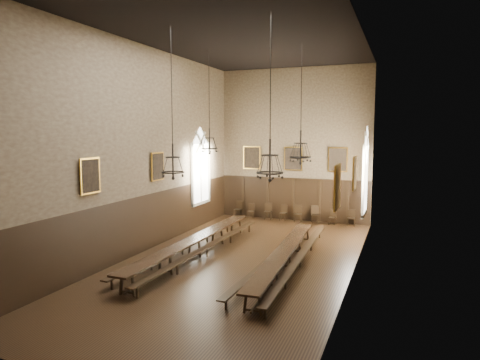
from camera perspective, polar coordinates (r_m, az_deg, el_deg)
The scene contains 34 objects.
floor at distance 17.76m, azimuth -0.14°, elevation -10.86°, with size 9.00×18.00×0.02m, color black.
ceiling at distance 17.36m, azimuth -0.15°, elevation 18.87°, with size 9.00×18.00×0.02m, color black.
wall_back at distance 25.58m, azimuth 7.20°, elevation 4.66°, with size 9.00×0.02×9.00m, color #837151.
wall_front at distance 9.19m, azimuth -20.94°, elevation 1.21°, with size 9.00×0.02×9.00m, color #837151.
wall_left at distance 19.07m, azimuth -12.91°, elevation 3.96°, with size 0.02×18.00×9.00m, color #837151.
wall_right at distance 15.91m, azimuth 15.21°, elevation 3.44°, with size 0.02×18.00×9.00m, color #837151.
wainscot_panelling at distance 17.43m, azimuth -0.14°, elevation -6.90°, with size 9.00×18.00×2.50m, color black, non-canonical shape.
table_left at distance 18.40m, azimuth -6.08°, elevation -8.94°, with size 0.81×10.38×0.81m.
table_right at distance 16.88m, azimuth 5.92°, elevation -10.44°, with size 1.22×9.75×0.76m.
bench_left_outer at distance 18.82m, azimuth -7.68°, elevation -8.99°, with size 0.73×9.85×0.44m.
bench_left_inner at distance 18.36m, azimuth -4.40°, elevation -9.27°, with size 0.59×10.67×0.48m.
bench_right_inner at distance 17.06m, azimuth 4.40°, elevation -10.60°, with size 0.55×9.61×0.43m.
bench_right_outer at distance 17.13m, azimuth 8.02°, elevation -10.47°, with size 0.65×10.74×0.48m.
chair_0 at distance 26.67m, azimuth -0.23°, elevation -4.31°, with size 0.50×0.50×0.98m.
chair_1 at distance 26.35m, azimuth 1.48°, elevation -4.51°, with size 0.43×0.43×0.89m.
chair_2 at distance 26.03m, azimuth 3.76°, elevation -4.60°, with size 0.50×0.50×0.98m.
chair_3 at distance 25.77m, azimuth 5.79°, elevation -4.78°, with size 0.44×0.44×0.92m.
chair_4 at distance 25.43m, azimuth 7.74°, elevation -4.90°, with size 0.49×0.49×0.98m.
chair_5 at distance 25.33m, azimuth 9.99°, elevation -4.97°, with size 0.57×0.57×1.01m.
chair_6 at distance 25.07m, azimuth 12.24°, elevation -5.24°, with size 0.41×0.41×0.86m.
chair_7 at distance 25.04m, azimuth 14.62°, elevation -5.29°, with size 0.43×0.43×0.90m.
chandelier_back_left at distance 19.86m, azimuth -4.09°, elevation 5.17°, with size 0.77×0.77×4.64m.
chandelier_back_right at distance 18.81m, azimuth 8.06°, elevation 3.92°, with size 0.95×0.95×5.01m.
chandelier_front_left at distance 15.82m, azimuth -8.94°, elevation 2.32°, with size 0.85×0.85×5.35m.
chandelier_front_right at distance 13.89m, azimuth 4.00°, elevation 2.32°, with size 0.89×0.89×5.21m.
portrait_back_0 at distance 26.23m, azimuth 1.58°, elevation 3.00°, with size 1.10×0.12×1.40m.
portrait_back_1 at distance 25.49m, azimuth 7.11°, elevation 2.85°, with size 1.10×0.12×1.40m.
portrait_back_2 at distance 24.99m, azimuth 12.91°, elevation 2.67°, with size 1.10×0.12×1.40m.
portrait_left_0 at distance 19.89m, azimuth -10.93°, elevation 1.79°, with size 0.12×1.00×1.30m.
portrait_left_1 at distance 16.26m, azimuth -19.35°, elevation 0.53°, with size 0.12×1.00×1.30m.
portrait_right_0 at distance 16.97m, azimuth 15.04°, elevation 0.91°, with size 0.12×1.00×1.30m.
portrait_right_1 at distance 12.53m, azimuth 12.85°, elevation -0.92°, with size 0.12×1.00×1.30m.
window_right at distance 21.46m, azimuth 16.43°, elevation 1.17°, with size 0.20×2.20×4.60m, color white, non-canonical shape.
window_left at distance 23.86m, azimuth -5.29°, elevation 1.91°, with size 0.20×2.20×4.60m, color white, non-canonical shape.
Camera 1 is at (6.14, -15.81, 5.27)m, focal length 32.00 mm.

